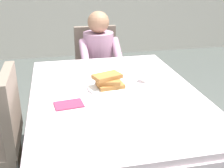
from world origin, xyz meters
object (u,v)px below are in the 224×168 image
at_px(breakfast_stack, 109,81).
at_px(knife_right_of_plate, 136,87).
at_px(diner_person, 99,57).
at_px(fork_left_of_plate, 81,92).
at_px(syrup_pitcher, 73,76).
at_px(chair_diner, 97,65).
at_px(cup_coffee, 147,76).
at_px(spoon_near_edge, 119,108).
at_px(dining_table_main, 115,104).
at_px(plate_breakfast, 108,87).

xyz_separation_m(breakfast_stack, knife_right_of_plate, (0.19, -0.02, -0.05)).
bearing_deg(diner_person, fork_left_of_plate, 73.58).
bearing_deg(syrup_pitcher, chair_diner, 70.86).
relative_size(cup_coffee, knife_right_of_plate, 0.57).
xyz_separation_m(syrup_pitcher, spoon_near_edge, (0.23, -0.48, -0.04)).
bearing_deg(cup_coffee, dining_table_main, -153.12).
bearing_deg(cup_coffee, fork_left_of_plate, -169.41).
bearing_deg(plate_breakfast, syrup_pitcher, 140.69).
bearing_deg(plate_breakfast, knife_right_of_plate, -6.01).
relative_size(dining_table_main, fork_left_of_plate, 8.47).
relative_size(chair_diner, diner_person, 0.83).
height_order(plate_breakfast, fork_left_of_plate, plate_breakfast).
bearing_deg(spoon_near_edge, dining_table_main, 70.46).
bearing_deg(fork_left_of_plate, knife_right_of_plate, -95.45).
distance_m(chair_diner, spoon_near_edge, 1.42).
bearing_deg(plate_breakfast, breakfast_stack, 34.05).
xyz_separation_m(chair_diner, breakfast_stack, (-0.09, -1.10, 0.27)).
height_order(diner_person, spoon_near_edge, diner_person).
bearing_deg(knife_right_of_plate, plate_breakfast, 82.73).
xyz_separation_m(breakfast_stack, spoon_near_edge, (0.00, -0.30, -0.05)).
distance_m(diner_person, cup_coffee, 0.91).
distance_m(plate_breakfast, knife_right_of_plate, 0.19).
height_order(breakfast_stack, spoon_near_edge, breakfast_stack).
bearing_deg(dining_table_main, knife_right_of_plate, 15.70).
xyz_separation_m(chair_diner, cup_coffee, (0.20, -1.03, 0.25)).
relative_size(plate_breakfast, breakfast_stack, 1.29).
height_order(dining_table_main, plate_breakfast, plate_breakfast).
xyz_separation_m(breakfast_stack, syrup_pitcher, (-0.23, 0.18, -0.02)).
height_order(dining_table_main, cup_coffee, cup_coffee).
height_order(breakfast_stack, cup_coffee, breakfast_stack).
relative_size(chair_diner, plate_breakfast, 3.32).
distance_m(chair_diner, knife_right_of_plate, 1.15).
distance_m(diner_person, plate_breakfast, 0.96).
xyz_separation_m(plate_breakfast, spoon_near_edge, (0.01, -0.30, -0.01)).
relative_size(plate_breakfast, cup_coffee, 2.48).
distance_m(knife_right_of_plate, spoon_near_edge, 0.33).
height_order(plate_breakfast, breakfast_stack, breakfast_stack).
bearing_deg(plate_breakfast, spoon_near_edge, -88.69).
bearing_deg(fork_left_of_plate, syrup_pitcher, 4.11).
relative_size(chair_diner, cup_coffee, 8.23).
xyz_separation_m(diner_person, knife_right_of_plate, (0.09, -0.97, 0.07)).
distance_m(plate_breakfast, breakfast_stack, 0.05).
xyz_separation_m(syrup_pitcher, knife_right_of_plate, (0.41, -0.20, -0.04)).
xyz_separation_m(dining_table_main, fork_left_of_plate, (-0.22, 0.04, 0.09)).
bearing_deg(knife_right_of_plate, spoon_near_edge, 145.19).
bearing_deg(dining_table_main, diner_person, 86.41).
height_order(diner_person, plate_breakfast, diner_person).
height_order(plate_breakfast, spoon_near_edge, plate_breakfast).
bearing_deg(cup_coffee, chair_diner, 101.22).
relative_size(chair_diner, knife_right_of_plate, 4.65).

